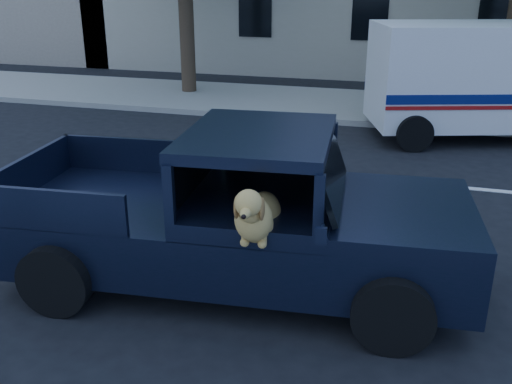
% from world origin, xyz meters
% --- Properties ---
extents(ground, '(120.00, 120.00, 0.00)m').
position_xyz_m(ground, '(0.00, 0.00, 0.00)').
color(ground, black).
rests_on(ground, ground).
extents(far_sidewalk, '(60.00, 4.00, 0.15)m').
position_xyz_m(far_sidewalk, '(0.00, 9.20, 0.07)').
color(far_sidewalk, gray).
rests_on(far_sidewalk, ground).
extents(lane_stripes, '(21.60, 0.14, 0.01)m').
position_xyz_m(lane_stripes, '(2.00, 3.40, 0.01)').
color(lane_stripes, silver).
rests_on(lane_stripes, ground).
extents(pickup_truck, '(5.55, 2.91, 1.93)m').
position_xyz_m(pickup_truck, '(0.79, -0.82, 0.65)').
color(pickup_truck, black).
rests_on(pickup_truck, ground).
extents(mail_truck, '(5.07, 3.49, 2.55)m').
position_xyz_m(mail_truck, '(3.96, 6.94, 1.11)').
color(mail_truck, silver).
rests_on(mail_truck, ground).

